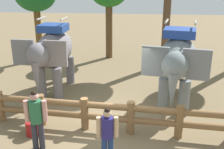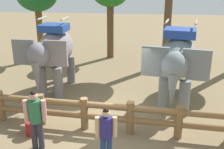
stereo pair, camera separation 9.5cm
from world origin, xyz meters
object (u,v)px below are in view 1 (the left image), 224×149
at_px(elephant_near_left, 53,52).
at_px(tourist_man_in_blue, 107,132).
at_px(tourist_woman_in_black, 36,116).
at_px(feed_bucket, 33,128).
at_px(elephant_center, 177,61).
at_px(log_fence, 107,113).

distance_m(elephant_near_left, tourist_man_in_blue, 5.36).
bearing_deg(tourist_woman_in_black, elephant_near_left, 100.80).
relative_size(tourist_man_in_blue, feed_bucket, 3.49).
bearing_deg(elephant_center, tourist_woman_in_black, -141.80).
bearing_deg(tourist_woman_in_black, tourist_man_in_blue, -11.64).
distance_m(tourist_woman_in_black, tourist_man_in_blue, 2.04).
height_order(log_fence, elephant_center, elephant_center).
bearing_deg(tourist_woman_in_black, log_fence, 32.71).
height_order(elephant_center, feed_bucket, elephant_center).
relative_size(elephant_near_left, feed_bucket, 7.98).
distance_m(elephant_center, tourist_woman_in_black, 5.24).
xyz_separation_m(log_fence, elephant_center, (2.27, 2.05, 1.17)).
bearing_deg(feed_bucket, elephant_near_left, 95.85).
height_order(elephant_center, tourist_woman_in_black, elephant_center).
height_order(tourist_man_in_blue, feed_bucket, tourist_man_in_blue).
bearing_deg(tourist_man_in_blue, elephant_near_left, 121.60).
bearing_deg(elephant_center, elephant_near_left, 169.51).
distance_m(tourist_woman_in_black, feed_bucket, 1.14).
xyz_separation_m(elephant_center, tourist_man_in_blue, (-2.08, -3.62, -0.87)).
distance_m(log_fence, elephant_near_left, 4.08).
bearing_deg(log_fence, tourist_woman_in_black, -147.29).
xyz_separation_m(tourist_man_in_blue, feed_bucket, (-2.43, 1.10, -0.68)).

